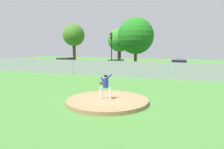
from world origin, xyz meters
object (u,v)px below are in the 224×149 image
Objects in this scene: baseball at (90,97)px; traffic_cone_orange at (217,71)px; pitcher_youth at (105,84)px; traffic_light_near at (111,44)px; parked_car_teal at (66,64)px; parked_car_champagne at (116,66)px; parked_car_burgundy at (178,67)px.

traffic_cone_orange reaches higher than baseball.
pitcher_youth is 19.44m from traffic_light_near.
pitcher_youth reaches higher than parked_car_teal.
traffic_light_near is (-6.06, 18.30, 2.49)m from pitcher_youth.
parked_car_champagne is (-2.91, 14.10, 0.52)m from baseball.
traffic_cone_orange is at bearing 5.99° from parked_car_teal.
pitcher_youth is 20.72× the size of baseball.
pitcher_youth is at bearing -1.54° from baseball.
traffic_light_near reaches higher than pitcher_youth.
parked_car_burgundy is 8.61× the size of traffic_cone_orange.
traffic_cone_orange is at bearing 61.25° from baseball.
parked_car_burgundy is (4.80, 14.22, 0.59)m from baseball.
parked_car_teal reaches higher than parked_car_champagne.
pitcher_youth is 0.32× the size of parked_car_burgundy.
baseball is 19.24m from traffic_light_near.
traffic_light_near reaches higher than parked_car_champagne.
parked_car_champagne is at bearing 105.69° from pitcher_youth.
pitcher_youth is 2.79× the size of traffic_cone_orange.
traffic_light_near is (-2.10, 4.17, 2.82)m from parked_car_champagne.
traffic_cone_orange is (8.21, 16.91, -0.84)m from pitcher_youth.
baseball is 19.26m from traffic_cone_orange.
baseball is at bearing -118.75° from traffic_cone_orange.
baseball is at bearing -78.33° from parked_car_champagne.
traffic_light_near is at bearing 116.69° from parked_car_champagne.
traffic_cone_orange is at bearing 12.87° from parked_car_champagne.
traffic_cone_orange is (4.46, 2.66, -0.58)m from parked_car_burgundy.
parked_car_burgundy is 10.96m from traffic_light_near.
parked_car_burgundy is at bearing 0.89° from parked_car_champagne.
traffic_light_near is at bearing 105.33° from baseball.
parked_car_burgundy reaches higher than traffic_cone_orange.
pitcher_youth is at bearing -104.73° from parked_car_burgundy.
traffic_cone_orange is (20.03, 2.10, -0.56)m from parked_car_teal.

